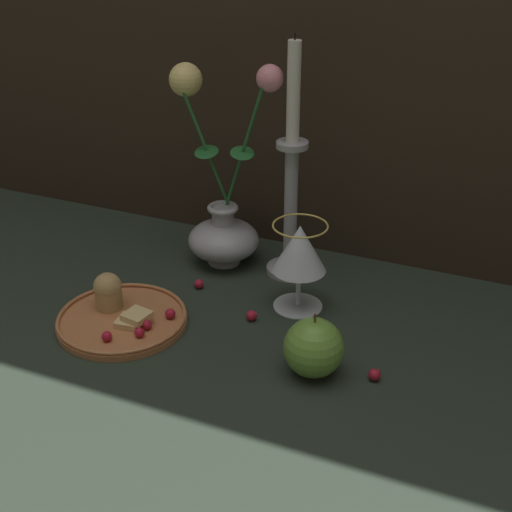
{
  "coord_description": "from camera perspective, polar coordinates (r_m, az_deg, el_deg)",
  "views": [
    {
      "loc": [
        0.41,
        -0.84,
        0.61
      ],
      "look_at": [
        0.04,
        0.03,
        0.1
      ],
      "focal_mm": 50.0,
      "sensor_mm": 36.0,
      "label": 1
    }
  ],
  "objects": [
    {
      "name": "berry_by_glass_stem",
      "position": [
        1.1,
        -0.36,
        -4.8
      ],
      "size": [
        0.02,
        0.02,
        0.02
      ],
      "primitive_type": "sphere",
      "color": "#AD192D",
      "rests_on": "ground_plane"
    },
    {
      "name": "candlestick",
      "position": [
        1.17,
        2.83,
        5.35
      ],
      "size": [
        0.08,
        0.08,
        0.4
      ],
      "color": "#A3A3A8",
      "rests_on": "ground_plane"
    },
    {
      "name": "vase",
      "position": [
        1.23,
        -2.77,
        3.63
      ],
      "size": [
        0.2,
        0.12,
        0.35
      ],
      "color": "#A3A3A8",
      "rests_on": "ground_plane"
    },
    {
      "name": "ground_plane",
      "position": [
        1.12,
        -2.54,
        -4.94
      ],
      "size": [
        2.4,
        2.4,
        0.0
      ],
      "primitive_type": "plane",
      "color": "#232D23",
      "rests_on": "ground"
    },
    {
      "name": "berry_front_center",
      "position": [
        1.0,
        9.46,
        -9.35
      ],
      "size": [
        0.02,
        0.02,
        0.02
      ],
      "primitive_type": "sphere",
      "color": "#AD192D",
      "rests_on": "ground_plane"
    },
    {
      "name": "plate_with_pastries",
      "position": [
        1.12,
        -10.81,
        -4.59
      ],
      "size": [
        0.2,
        0.2,
        0.07
      ],
      "color": "#B77042",
      "rests_on": "ground_plane"
    },
    {
      "name": "berry_near_plate",
      "position": [
        1.19,
        -4.59,
        -2.25
      ],
      "size": [
        0.02,
        0.02,
        0.02
      ],
      "primitive_type": "sphere",
      "color": "#AD192D",
      "rests_on": "ground_plane"
    },
    {
      "name": "apple_beside_vase",
      "position": [
        0.98,
        4.64,
        -7.32
      ],
      "size": [
        0.08,
        0.08,
        0.1
      ],
      "color": "#669938",
      "rests_on": "ground_plane"
    },
    {
      "name": "wine_glass",
      "position": [
        1.09,
        3.5,
        0.36
      ],
      "size": [
        0.09,
        0.09,
        0.14
      ],
      "color": "silver",
      "rests_on": "ground_plane"
    }
  ]
}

